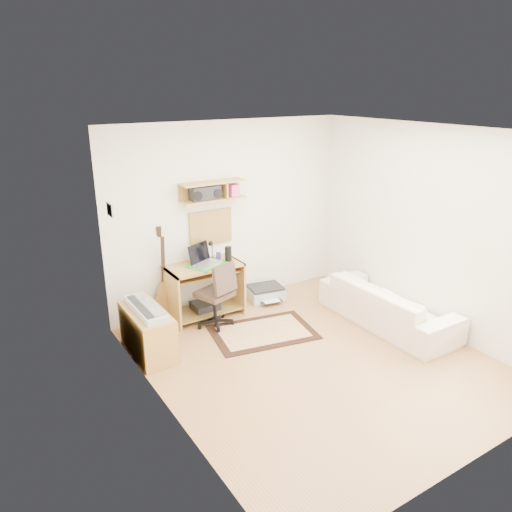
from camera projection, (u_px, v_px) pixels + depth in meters
floor at (315, 360)px, 5.73m from camera, size 3.60×4.00×0.01m
ceiling at (325, 131)px, 4.86m from camera, size 3.60×4.00×0.01m
back_wall at (229, 215)px, 6.89m from camera, size 3.60×0.01×2.60m
left_wall at (163, 290)px, 4.39m from camera, size 0.01×4.00×2.60m
right_wall at (431, 229)px, 6.21m from camera, size 0.01×4.00×2.60m
wall_shelf at (213, 191)px, 6.51m from camera, size 0.90×0.25×0.26m
cork_board at (211, 227)px, 6.77m from camera, size 0.64×0.03×0.49m
wall_photo at (110, 210)px, 5.45m from camera, size 0.02×0.20×0.15m
desk at (205, 290)px, 6.70m from camera, size 1.00×0.55×0.75m
laptop at (206, 255)px, 6.53m from camera, size 0.49×0.49×0.28m
speaker at (228, 254)px, 6.68m from camera, size 0.09×0.09×0.21m
desk_lamp at (212, 250)px, 6.75m from camera, size 0.09×0.09×0.27m
pencil_cup at (219, 256)px, 6.78m from camera, size 0.07×0.07×0.10m
boombox at (205, 194)px, 6.45m from camera, size 0.40×0.18×0.20m
rug at (263, 332)px, 6.35m from camera, size 1.43×1.09×0.02m
task_chair at (214, 294)px, 6.41m from camera, size 0.58×0.58×0.91m
cabinet at (148, 332)px, 5.78m from camera, size 0.40×0.90×0.55m
music_keyboard at (146, 308)px, 5.68m from camera, size 0.25×0.81×0.07m
guitar at (165, 276)px, 6.46m from camera, size 0.39×0.28×1.31m
waste_basket at (169, 345)px, 5.77m from camera, size 0.26×0.26×0.27m
printer at (265, 293)px, 7.32m from camera, size 0.57×0.48×0.19m
sofa at (388, 298)px, 6.46m from camera, size 0.56×1.93×0.75m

